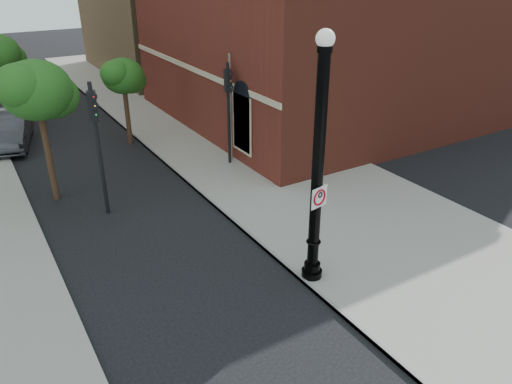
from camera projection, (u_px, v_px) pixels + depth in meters
ground at (250, 313)px, 13.48m from camera, size 120.00×120.00×0.00m
sidewalk_right at (251, 154)px, 23.96m from camera, size 8.00×60.00×0.12m
curb_edge at (175, 170)px, 22.11m from camera, size 0.10×60.00×0.14m
brick_wall_building at (363, 1)px, 29.03m from camera, size 22.30×16.30×12.50m
lamppost at (317, 178)px, 13.44m from camera, size 0.61×0.61×7.18m
no_parking_sign at (319, 197)px, 13.51m from camera, size 0.60×0.15×0.61m
parked_car at (9, 129)px, 24.88m from camera, size 2.95×5.40×1.69m
traffic_signal_left at (96, 128)px, 17.23m from camera, size 0.37×0.43×4.93m
traffic_signal_right at (229, 98)px, 21.53m from camera, size 0.34×0.40×4.63m
utility_pole at (231, 110)px, 22.16m from camera, size 0.10×0.10×4.95m
street_tree_a at (37, 91)px, 17.93m from camera, size 3.01×2.72×5.43m
street_tree_c at (123, 77)px, 24.06m from camera, size 2.38×2.15×4.28m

